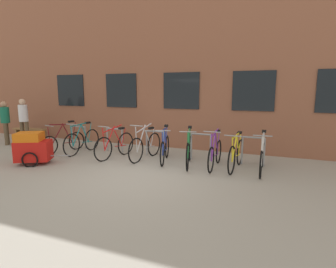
{
  "coord_description": "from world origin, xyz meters",
  "views": [
    {
      "loc": [
        3.09,
        -5.85,
        2.11
      ],
      "look_at": [
        0.14,
        1.6,
        0.78
      ],
      "focal_mm": 29.06,
      "sensor_mm": 36.0,
      "label": 1
    }
  ],
  "objects_px": {
    "person_browsing": "(24,119)",
    "bicycle_teal": "(82,141)",
    "wooden_bench": "(30,131)",
    "bicycle_yellow": "(236,154)",
    "bicycle_red": "(115,145)",
    "bike_trailer": "(33,148)",
    "bicycle_white": "(262,157)",
    "bicycle_blue": "(165,148)",
    "bicycle_silver": "(146,146)",
    "bicycle_green": "(189,150)",
    "backpack": "(24,139)",
    "bicycle_purple": "(215,153)",
    "bicycle_maroon": "(63,141)",
    "person_by_bench": "(5,120)"
  },
  "relations": [
    {
      "from": "bicycle_teal",
      "to": "wooden_bench",
      "type": "xyz_separation_m",
      "value": [
        -3.69,
        1.21,
        -0.06
      ]
    },
    {
      "from": "bicycle_red",
      "to": "bicycle_blue",
      "type": "bearing_deg",
      "value": 4.97
    },
    {
      "from": "bicycle_blue",
      "to": "bike_trailer",
      "type": "bearing_deg",
      "value": -154.16
    },
    {
      "from": "bicycle_green",
      "to": "bicycle_red",
      "type": "bearing_deg",
      "value": -178.6
    },
    {
      "from": "bicycle_silver",
      "to": "person_browsing",
      "type": "xyz_separation_m",
      "value": [
        -5.09,
        0.12,
        0.61
      ]
    },
    {
      "from": "bicycle_blue",
      "to": "bicycle_yellow",
      "type": "distance_m",
      "value": 2.05
    },
    {
      "from": "backpack",
      "to": "bicycle_red",
      "type": "bearing_deg",
      "value": 7.69
    },
    {
      "from": "person_browsing",
      "to": "bicycle_teal",
      "type": "bearing_deg",
      "value": -3.3
    },
    {
      "from": "bicycle_yellow",
      "to": "person_by_bench",
      "type": "xyz_separation_m",
      "value": [
        -8.6,
        0.04,
        0.56
      ]
    },
    {
      "from": "bicycle_blue",
      "to": "wooden_bench",
      "type": "relative_size",
      "value": 1.03
    },
    {
      "from": "bicycle_maroon",
      "to": "bicycle_green",
      "type": "distance_m",
      "value": 4.41
    },
    {
      "from": "bicycle_white",
      "to": "bicycle_yellow",
      "type": "height_order",
      "value": "bicycle_white"
    },
    {
      "from": "bicycle_maroon",
      "to": "bicycle_yellow",
      "type": "bearing_deg",
      "value": 1.26
    },
    {
      "from": "bicycle_teal",
      "to": "bike_trailer",
      "type": "distance_m",
      "value": 1.68
    },
    {
      "from": "bicycle_red",
      "to": "bicycle_yellow",
      "type": "distance_m",
      "value": 3.67
    },
    {
      "from": "bicycle_blue",
      "to": "bicycle_silver",
      "type": "bearing_deg",
      "value": 176.13
    },
    {
      "from": "bicycle_silver",
      "to": "backpack",
      "type": "xyz_separation_m",
      "value": [
        -5.36,
        0.28,
        -0.18
      ]
    },
    {
      "from": "bicycle_blue",
      "to": "bicycle_green",
      "type": "distance_m",
      "value": 0.77
    },
    {
      "from": "wooden_bench",
      "to": "bicycle_yellow",
      "type": "bearing_deg",
      "value": -7.97
    },
    {
      "from": "bike_trailer",
      "to": "backpack",
      "type": "xyz_separation_m",
      "value": [
        -2.64,
        1.96,
        -0.25
      ]
    },
    {
      "from": "bicycle_maroon",
      "to": "bicycle_teal",
      "type": "distance_m",
      "value": 0.69
    },
    {
      "from": "bicycle_maroon",
      "to": "person_browsing",
      "type": "height_order",
      "value": "person_browsing"
    },
    {
      "from": "bicycle_white",
      "to": "bicycle_teal",
      "type": "xyz_separation_m",
      "value": [
        -5.68,
        0.04,
        0.02
      ]
    },
    {
      "from": "bicycle_teal",
      "to": "bicycle_yellow",
      "type": "xyz_separation_m",
      "value": [
        5.03,
        -0.01,
        -0.01
      ]
    },
    {
      "from": "bicycle_blue",
      "to": "bicycle_teal",
      "type": "xyz_separation_m",
      "value": [
        -2.98,
        0.0,
        0.01
      ]
    },
    {
      "from": "bicycle_purple",
      "to": "bicycle_teal",
      "type": "bearing_deg",
      "value": 179.32
    },
    {
      "from": "bicycle_green",
      "to": "bicycle_blue",
      "type": "bearing_deg",
      "value": 173.83
    },
    {
      "from": "bicycle_purple",
      "to": "bicycle_silver",
      "type": "distance_m",
      "value": 2.15
    },
    {
      "from": "bicycle_blue",
      "to": "bicycle_purple",
      "type": "distance_m",
      "value": 1.5
    },
    {
      "from": "bicycle_blue",
      "to": "bicycle_purple",
      "type": "bearing_deg",
      "value": -2.01
    },
    {
      "from": "bicycle_white",
      "to": "bicycle_teal",
      "type": "distance_m",
      "value": 5.69
    },
    {
      "from": "bicycle_white",
      "to": "bicycle_silver",
      "type": "distance_m",
      "value": 3.36
    },
    {
      "from": "person_by_bench",
      "to": "person_browsing",
      "type": "xyz_separation_m",
      "value": [
        0.8,
        0.13,
        0.06
      ]
    },
    {
      "from": "bicycle_green",
      "to": "person_by_bench",
      "type": "xyz_separation_m",
      "value": [
        -7.31,
        0.11,
        0.55
      ]
    },
    {
      "from": "bicycle_purple",
      "to": "bicycle_silver",
      "type": "relative_size",
      "value": 0.96
    },
    {
      "from": "bicycle_yellow",
      "to": "person_browsing",
      "type": "height_order",
      "value": "person_browsing"
    },
    {
      "from": "bicycle_green",
      "to": "bicycle_silver",
      "type": "bearing_deg",
      "value": 174.89
    },
    {
      "from": "bicycle_purple",
      "to": "backpack",
      "type": "relative_size",
      "value": 3.86
    },
    {
      "from": "bicycle_green",
      "to": "bicycle_yellow",
      "type": "distance_m",
      "value": 1.29
    },
    {
      "from": "bicycle_red",
      "to": "bike_trailer",
      "type": "bearing_deg",
      "value": -139.67
    },
    {
      "from": "bicycle_yellow",
      "to": "bicycle_teal",
      "type": "bearing_deg",
      "value": 179.87
    },
    {
      "from": "bicycle_white",
      "to": "bicycle_yellow",
      "type": "relative_size",
      "value": 0.98
    },
    {
      "from": "wooden_bench",
      "to": "bicycle_red",
      "type": "bearing_deg",
      "value": -14.97
    },
    {
      "from": "bicycle_blue",
      "to": "bicycle_silver",
      "type": "relative_size",
      "value": 0.93
    },
    {
      "from": "bicycle_teal",
      "to": "bicycle_silver",
      "type": "distance_m",
      "value": 2.32
    },
    {
      "from": "bike_trailer",
      "to": "bicycle_white",
      "type": "bearing_deg",
      "value": 14.73
    },
    {
      "from": "bicycle_green",
      "to": "bike_trailer",
      "type": "relative_size",
      "value": 1.25
    },
    {
      "from": "bicycle_teal",
      "to": "bicycle_yellow",
      "type": "distance_m",
      "value": 5.03
    },
    {
      "from": "bicycle_blue",
      "to": "bicycle_teal",
      "type": "relative_size",
      "value": 0.94
    },
    {
      "from": "bicycle_purple",
      "to": "bicycle_teal",
      "type": "relative_size",
      "value": 0.98
    }
  ]
}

